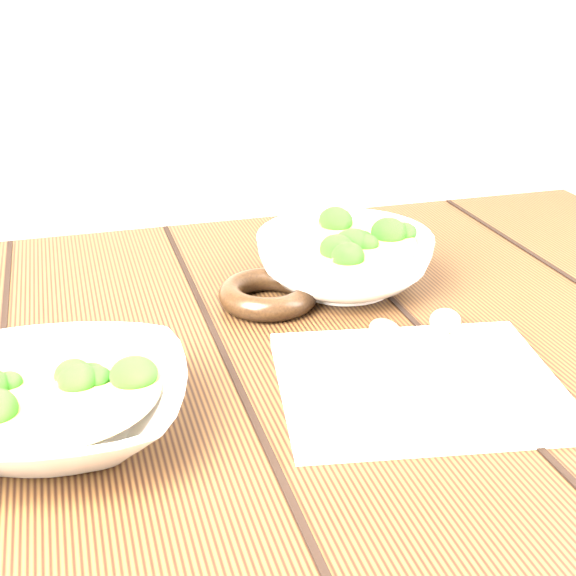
{
  "coord_description": "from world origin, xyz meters",
  "views": [
    {
      "loc": [
        -0.15,
        -0.63,
        1.11
      ],
      "look_at": [
        0.05,
        0.04,
        0.8
      ],
      "focal_mm": 50.0,
      "sensor_mm": 36.0,
      "label": 1
    }
  ],
  "objects_px": {
    "trivet": "(268,294)",
    "napkin": "(418,384)",
    "soup_bowl_front": "(58,404)",
    "soup_bowl_back": "(344,259)",
    "table": "(252,469)"
  },
  "relations": [
    {
      "from": "soup_bowl_front",
      "to": "soup_bowl_back",
      "type": "xyz_separation_m",
      "value": [
        0.31,
        0.21,
        0.01
      ]
    },
    {
      "from": "trivet",
      "to": "napkin",
      "type": "distance_m",
      "value": 0.22
    },
    {
      "from": "soup_bowl_front",
      "to": "trivet",
      "type": "relative_size",
      "value": 2.23
    },
    {
      "from": "table",
      "to": "napkin",
      "type": "xyz_separation_m",
      "value": [
        0.13,
        -0.09,
        0.13
      ]
    },
    {
      "from": "soup_bowl_front",
      "to": "napkin",
      "type": "relative_size",
      "value": 1.0
    },
    {
      "from": "table",
      "to": "napkin",
      "type": "distance_m",
      "value": 0.2
    },
    {
      "from": "soup_bowl_back",
      "to": "napkin",
      "type": "xyz_separation_m",
      "value": [
        -0.02,
        -0.23,
        -0.03
      ]
    },
    {
      "from": "napkin",
      "to": "table",
      "type": "bearing_deg",
      "value": 154.09
    },
    {
      "from": "soup_bowl_front",
      "to": "trivet",
      "type": "height_order",
      "value": "soup_bowl_front"
    },
    {
      "from": "trivet",
      "to": "napkin",
      "type": "relative_size",
      "value": 0.45
    },
    {
      "from": "soup_bowl_back",
      "to": "trivet",
      "type": "relative_size",
      "value": 2.3
    },
    {
      "from": "table",
      "to": "soup_bowl_back",
      "type": "xyz_separation_m",
      "value": [
        0.14,
        0.14,
        0.15
      ]
    },
    {
      "from": "soup_bowl_back",
      "to": "napkin",
      "type": "bearing_deg",
      "value": -94.01
    },
    {
      "from": "table",
      "to": "soup_bowl_front",
      "type": "xyz_separation_m",
      "value": [
        -0.17,
        -0.07,
        0.15
      ]
    },
    {
      "from": "soup_bowl_back",
      "to": "napkin",
      "type": "height_order",
      "value": "soup_bowl_back"
    }
  ]
}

